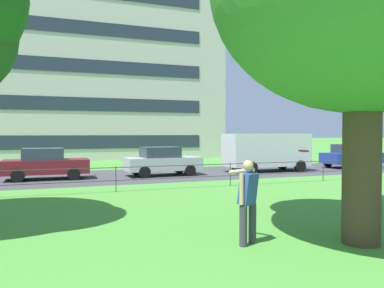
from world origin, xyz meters
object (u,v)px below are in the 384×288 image
car_maroon_far_right (46,164)px  apartment_building_background (34,55)px  car_blue_left (351,156)px  person_thrower (247,199)px  panel_van_center (267,150)px  car_silver_right (162,161)px  frisbee (304,151)px

car_maroon_far_right → apartment_building_background: bearing=92.7°
car_maroon_far_right → car_blue_left: 18.95m
person_thrower → panel_van_center: size_ratio=0.34×
car_blue_left → car_silver_right: bearing=-178.6°
frisbee → apartment_building_background: apartment_building_background is taller
apartment_building_background → car_silver_right: bearing=-70.4°
frisbee → person_thrower: bearing=-149.4°
frisbee → panel_van_center: 13.11m
person_thrower → apartment_building_background: (-4.67, 31.89, 8.52)m
car_silver_right → car_blue_left: bearing=1.4°
frisbee → panel_van_center: panel_van_center is taller
car_blue_left → person_thrower: bearing=-138.5°
person_thrower → car_blue_left: person_thrower is taller
car_silver_right → car_blue_left: size_ratio=1.00×
person_thrower → panel_van_center: panel_van_center is taller
car_silver_right → car_maroon_far_right: bearing=176.6°
frisbee → car_blue_left: frisbee is taller
person_thrower → frisbee: 2.98m
panel_van_center → frisbee: bearing=-117.5°
person_thrower → car_blue_left: bearing=41.5°
car_blue_left → apartment_building_background: size_ratio=0.12×
car_silver_right → car_blue_left: 13.11m
car_silver_right → apartment_building_background: size_ratio=0.12×
car_maroon_far_right → panel_van_center: bearing=-1.6°
panel_van_center → car_blue_left: 6.67m
car_silver_right → panel_van_center: panel_van_center is taller
car_maroon_far_right → car_silver_right: same height
panel_van_center → apartment_building_background: (-13.17, 18.82, 8.18)m
frisbee → car_silver_right: size_ratio=0.07×
car_maroon_far_right → panel_van_center: 12.32m
panel_van_center → car_blue_left: (6.64, 0.32, -0.49)m
frisbee → car_maroon_far_right: bearing=117.6°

